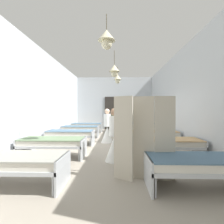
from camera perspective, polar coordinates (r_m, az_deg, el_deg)
name	(u,v)px	position (r m, az deg, el deg)	size (l,w,h in m)	color
ground_plane	(112,146)	(7.03, -0.06, -11.38)	(6.12, 11.77, 0.10)	#9E9384
room_shell	(113,99)	(8.11, 0.22, 4.29)	(5.92, 11.37, 3.85)	silver
bed_left_row_0	(14,162)	(3.76, -30.26, -14.54)	(1.90, 0.84, 0.57)	#B7BCC1
bed_right_row_0	(200,164)	(3.55, 27.57, -15.41)	(1.90, 0.84, 0.57)	#B7BCC1
bed_left_row_1	(53,143)	(5.42, -19.39, -9.77)	(1.90, 0.84, 0.57)	#B7BCC1
bed_right_row_1	(168,143)	(5.28, 18.42, -10.05)	(1.90, 0.84, 0.57)	#B7BCC1
bed_left_row_2	(70,134)	(7.20, -13.89, -7.16)	(1.90, 0.84, 0.57)	#B7BCC1
bed_right_row_2	(154,134)	(7.10, 13.98, -7.27)	(1.90, 0.84, 0.57)	#B7BCC1
bed_left_row_3	(81,129)	(9.03, -10.62, -5.56)	(1.90, 0.84, 0.57)	#B7BCC1
bed_right_row_3	(146,129)	(8.95, 11.40, -5.62)	(1.90, 0.84, 0.57)	#B7BCC1
bed_left_row_4	(87,125)	(10.89, -8.47, -4.49)	(1.90, 0.84, 0.57)	#B7BCC1
bed_right_row_4	(141,125)	(10.82, 9.71, -4.52)	(1.90, 0.84, 0.57)	#B7BCC1
nurse_near_aisle	(114,142)	(4.73, 0.85, -10.16)	(0.52, 0.52, 1.49)	white
nurse_mid_aisle	(121,124)	(10.74, 3.23, -4.07)	(0.52, 0.52, 1.49)	white
nurse_far_aisle	(107,130)	(7.36, -1.64, -6.26)	(0.52, 0.52, 1.49)	white
potted_plant	(113,119)	(11.24, 0.36, -2.34)	(0.51, 0.51, 1.43)	brown
privacy_screen	(144,138)	(3.51, 10.72, -8.64)	(1.24, 0.24, 1.70)	#BCB29E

